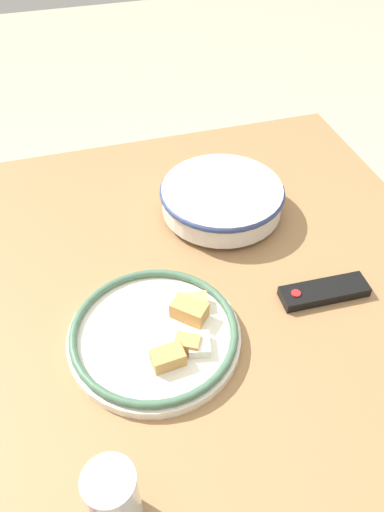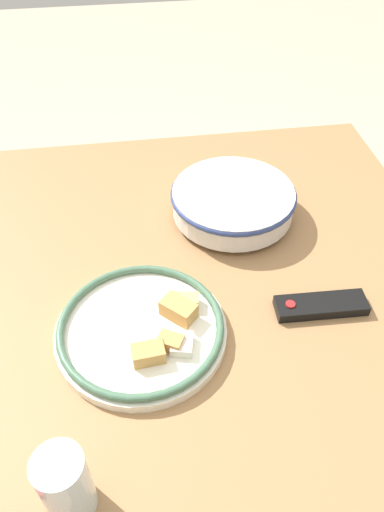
{
  "view_description": "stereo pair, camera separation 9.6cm",
  "coord_description": "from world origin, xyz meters",
  "px_view_note": "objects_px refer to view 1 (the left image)",
  "views": [
    {
      "loc": [
        0.56,
        -0.21,
        1.45
      ],
      "look_at": [
        -0.1,
        -0.01,
        0.77
      ],
      "focal_mm": 35.0,
      "sensor_mm": 36.0,
      "label": 1
    },
    {
      "loc": [
        0.58,
        -0.11,
        1.45
      ],
      "look_at": [
        -0.1,
        -0.01,
        0.77
      ],
      "focal_mm": 35.0,
      "sensor_mm": 36.0,
      "label": 2
    }
  ],
  "objects_px": {
    "food_plate": "(156,334)",
    "tv_remote": "(324,292)",
    "drinking_glass": "(114,499)",
    "noodle_bowl": "(222,198)"
  },
  "relations": [
    {
      "from": "noodle_bowl",
      "to": "drinking_glass",
      "type": "distance_m",
      "value": 0.65
    },
    {
      "from": "tv_remote",
      "to": "drinking_glass",
      "type": "xyz_separation_m",
      "value": [
        0.28,
        -0.44,
        0.05
      ]
    },
    {
      "from": "noodle_bowl",
      "to": "tv_remote",
      "type": "bearing_deg",
      "value": 20.36
    },
    {
      "from": "food_plate",
      "to": "drinking_glass",
      "type": "relative_size",
      "value": 2.4
    },
    {
      "from": "noodle_bowl",
      "to": "food_plate",
      "type": "bearing_deg",
      "value": -36.49
    },
    {
      "from": "food_plate",
      "to": "drinking_glass",
      "type": "distance_m",
      "value": 0.29
    },
    {
      "from": "tv_remote",
      "to": "drinking_glass",
      "type": "relative_size",
      "value": 1.36
    },
    {
      "from": "food_plate",
      "to": "tv_remote",
      "type": "distance_m",
      "value": 0.33
    },
    {
      "from": "tv_remote",
      "to": "food_plate",
      "type": "bearing_deg",
      "value": 94.28
    },
    {
      "from": "food_plate",
      "to": "tv_remote",
      "type": "xyz_separation_m",
      "value": [
        -0.01,
        0.33,
        -0.01
      ]
    }
  ]
}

